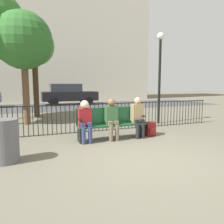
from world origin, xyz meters
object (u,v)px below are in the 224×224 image
object	(u,v)px
seated_person_0	(85,119)
tree_0	(34,47)
tree_3	(23,41)
lamp_post	(160,64)
trash_bin	(5,141)
seated_person_2	(138,115)
backpack	(150,129)
seated_person_1	(112,117)
park_bench	(111,122)
parked_car_1	(68,94)

from	to	relation	value
seated_person_0	tree_0	size ratio (longest dim) A/B	0.27
tree_3	lamp_post	bearing A→B (deg)	-18.50
trash_bin	seated_person_2	bearing A→B (deg)	14.59
tree_0	seated_person_2	bearing A→B (deg)	-64.58
seated_person_0	backpack	distance (m)	2.10
lamp_post	seated_person_0	bearing A→B (deg)	-152.58
lamp_post	tree_0	bearing A→B (deg)	140.81
seated_person_0	seated_person_1	world-z (taller)	seated_person_1
seated_person_2	tree_0	xyz separation A→B (m)	(-2.65, 5.57, 2.69)
backpack	lamp_post	size ratio (longest dim) A/B	0.12
seated_person_2	tree_0	distance (m)	6.73
seated_person_1	lamp_post	bearing A→B (deg)	33.62
park_bench	parked_car_1	world-z (taller)	parked_car_1
tree_0	trash_bin	xyz separation A→B (m)	(-0.87, -6.49, -2.91)
park_bench	tree_0	distance (m)	6.42
park_bench	seated_person_0	xyz separation A→B (m)	(-0.80, -0.13, 0.16)
seated_person_2	tree_3	distance (m)	5.34
seated_person_2	lamp_post	bearing A→B (deg)	43.54
tree_3	parked_car_1	bearing A→B (deg)	68.85
tree_3	trash_bin	distance (m)	5.25
backpack	parked_car_1	bearing A→B (deg)	92.57
park_bench	seated_person_1	distance (m)	0.22
seated_person_0	seated_person_2	bearing A→B (deg)	0.09
seated_person_0	parked_car_1	bearing A→B (deg)	82.25
seated_person_0	lamp_post	xyz separation A→B (m)	(3.55, 1.84, 1.73)
tree_3	parked_car_1	size ratio (longest dim) A/B	1.04
parked_car_1	tree_0	bearing A→B (deg)	-114.04
seated_person_1	lamp_post	size ratio (longest dim) A/B	0.33
tree_3	seated_person_2	bearing A→B (deg)	-48.63
seated_person_1	backpack	distance (m)	1.35
seated_person_1	seated_person_2	size ratio (longest dim) A/B	0.99
park_bench	tree_0	size ratio (longest dim) A/B	0.46
tree_3	tree_0	bearing A→B (deg)	77.59
trash_bin	tree_3	bearing A→B (deg)	84.67
seated_person_2	tree_0	size ratio (longest dim) A/B	0.28
tree_0	parked_car_1	xyz separation A→B (m)	(2.58, 5.79, -2.52)
seated_person_0	backpack	world-z (taller)	seated_person_0
seated_person_0	trash_bin	distance (m)	2.12
park_bench	lamp_post	size ratio (longest dim) A/B	0.56
park_bench	tree_3	xyz separation A→B (m)	(-2.29, 3.39, 2.72)
park_bench	seated_person_0	distance (m)	0.83
lamp_post	trash_bin	world-z (taller)	lamp_post
seated_person_1	tree_3	size ratio (longest dim) A/B	0.27
parked_car_1	park_bench	bearing A→B (deg)	-93.78
backpack	trash_bin	xyz separation A→B (m)	(-3.96, -0.92, 0.23)
seated_person_2	tree_0	world-z (taller)	tree_0
parked_car_1	trash_bin	bearing A→B (deg)	-105.69
seated_person_2	lamp_post	size ratio (longest dim) A/B	0.33
park_bench	trash_bin	bearing A→B (deg)	-158.87
seated_person_0	tree_3	world-z (taller)	tree_3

